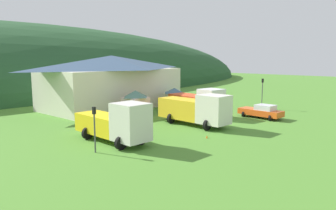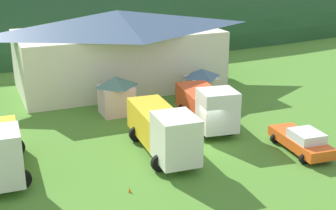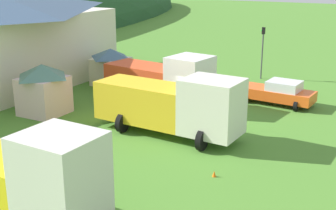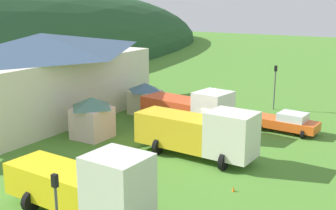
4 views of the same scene
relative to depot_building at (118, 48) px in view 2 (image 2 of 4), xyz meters
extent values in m
plane|color=#4C842D|center=(0.99, -16.49, -3.87)|extent=(200.00, 200.00, 0.00)
ellipsoid|color=#234C28|center=(0.99, 39.64, -3.87)|extent=(173.06, 60.00, 30.19)
cube|color=silver|center=(0.00, 0.00, -1.09)|extent=(19.18, 10.00, 5.57)
pyramid|color=#3D5675|center=(0.00, 0.00, 2.67)|extent=(20.71, 10.80, 1.95)
cube|color=beige|center=(5.50, -7.26, -2.80)|extent=(2.50, 2.48, 2.14)
pyramid|color=#42667F|center=(5.50, -7.26, -1.36)|extent=(2.70, 2.67, 0.75)
cube|color=beige|center=(-2.72, -7.93, -2.68)|extent=(2.59, 2.52, 2.38)
pyramid|color=#4C7A6B|center=(-2.72, -7.93, -1.08)|extent=(2.79, 2.73, 0.83)
cylinder|color=black|center=(-11.52, -18.04, -3.32)|extent=(1.10, 0.30, 1.10)
cylinder|color=black|center=(-11.31, -13.22, -3.32)|extent=(1.10, 0.30, 1.10)
cube|color=silver|center=(-2.41, -19.25, -1.85)|extent=(2.59, 3.08, 2.95)
cube|color=black|center=(-2.41, -19.40, -1.20)|extent=(1.44, 2.43, 0.94)
cube|color=gold|center=(-2.16, -15.04, -2.24)|extent=(2.74, 5.63, 2.17)
cylinder|color=black|center=(-1.34, -19.31, -3.32)|extent=(1.10, 0.30, 1.10)
cylinder|color=black|center=(-3.47, -19.19, -3.32)|extent=(1.10, 0.30, 1.10)
cylinder|color=black|center=(-1.05, -14.27, -3.32)|extent=(1.10, 0.30, 1.10)
cylinder|color=black|center=(-3.18, -14.15, -3.32)|extent=(1.10, 0.30, 1.10)
cube|color=white|center=(2.52, -15.61, -1.85)|extent=(2.90, 2.76, 2.95)
cube|color=black|center=(2.50, -15.73, -1.20)|extent=(1.64, 2.11, 0.95)
cube|color=#E04C23|center=(3.05, -11.82, -2.36)|extent=(3.28, 5.54, 1.93)
cylinder|color=black|center=(3.65, -15.77, -3.32)|extent=(1.10, 0.30, 1.10)
cylinder|color=black|center=(1.39, -15.45, -3.32)|extent=(1.10, 0.30, 1.10)
cylinder|color=black|center=(4.29, -11.20, -3.32)|extent=(1.10, 0.30, 1.10)
cylinder|color=black|center=(2.02, -10.88, -3.32)|extent=(1.10, 0.30, 1.10)
cube|color=#EF5B1D|center=(6.44, -20.14, -3.18)|extent=(2.38, 5.40, 0.70)
cube|color=silver|center=(6.39, -20.77, -2.52)|extent=(1.96, 2.24, 0.62)
cylinder|color=black|center=(7.15, -21.99, -3.53)|extent=(0.68, 0.24, 0.68)
cylinder|color=black|center=(5.44, -21.85, -3.53)|extent=(0.68, 0.24, 0.68)
cylinder|color=black|center=(7.44, -18.43, -3.53)|extent=(0.68, 0.24, 0.68)
cylinder|color=black|center=(5.74, -18.29, -3.53)|extent=(0.68, 0.24, 0.68)
cone|color=orange|center=(-6.03, -20.96, -3.87)|extent=(0.36, 0.36, 0.58)
camera|label=1|loc=(-29.89, -37.35, 3.48)|focal=34.67mm
camera|label=2|loc=(-13.28, -43.40, 9.21)|focal=49.94mm
camera|label=3|loc=(-23.23, -27.93, 5.08)|focal=48.55mm
camera|label=4|loc=(-26.89, -29.28, 6.54)|focal=46.11mm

